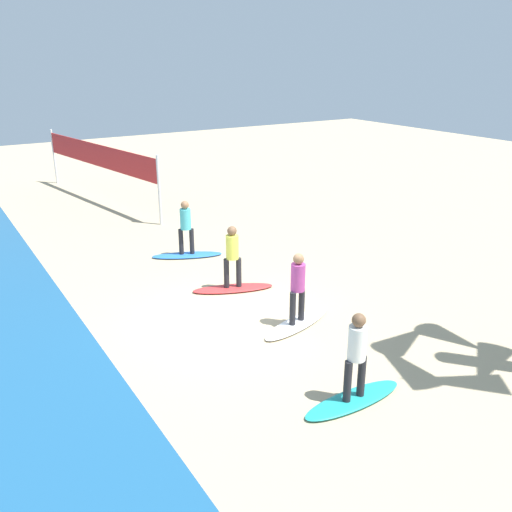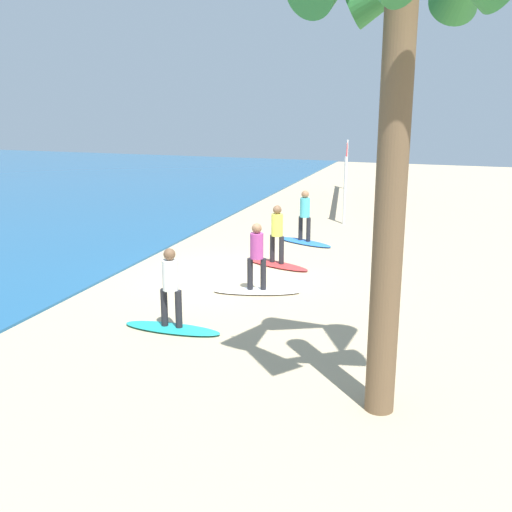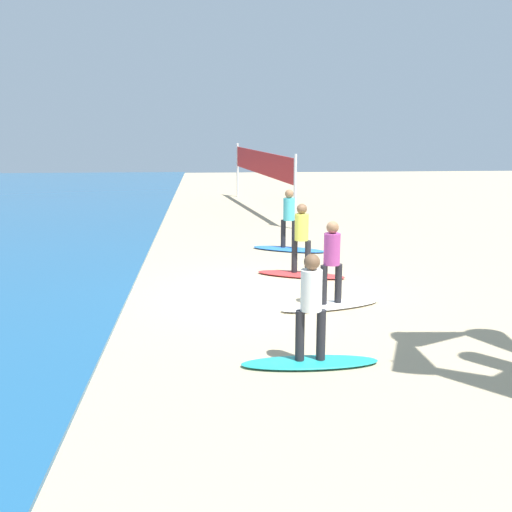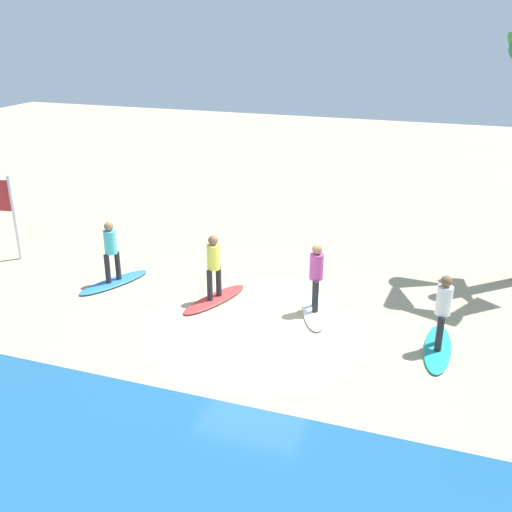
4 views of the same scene
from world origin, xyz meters
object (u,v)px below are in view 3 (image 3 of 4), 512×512
object	(u,v)px
surfer_white	(332,256)
surfer_red	(301,233)
surfboard_teal	(310,362)
surfboard_white	(330,305)
surfboard_blue	(289,249)
volleyball_net	(261,166)
surfboard_red	(301,274)
surfer_teal	(311,300)
surfer_blue	(289,214)

from	to	relation	value
surfer_white	surfer_red	size ratio (longest dim) A/B	1.00
surfer_red	surfer_white	bearing A→B (deg)	-174.65
surfboard_teal	surfboard_white	world-z (taller)	same
surfboard_blue	volleyball_net	size ratio (longest dim) A/B	0.23
surfboard_teal	surfboard_blue	bearing A→B (deg)	-95.37
surfboard_red	volleyball_net	xyz separation A→B (m)	(10.86, 0.06, 1.74)
surfer_teal	surfboard_white	world-z (taller)	surfer_teal
surfer_red	surfboard_blue	xyz separation A→B (m)	(2.91, -0.07, -0.99)
surfer_teal	surfboard_blue	xyz separation A→B (m)	(8.28, -0.70, -0.99)
surfer_white	surfer_teal	bearing A→B (deg)	163.29
surfboard_teal	surfer_blue	distance (m)	8.37
surfboard_white	surfer_red	bearing A→B (deg)	-100.55
surfboard_teal	surfer_teal	xyz separation A→B (m)	(-0.00, -0.00, 0.99)
volleyball_net	surfboard_white	bearing A→B (deg)	-178.73
surfer_teal	surfer_red	xyz separation A→B (m)	(5.38, -0.63, 0.00)
surfer_red	surfer_blue	xyz separation A→B (m)	(2.91, -0.07, 0.00)
surfboard_red	surfer_teal	bearing A→B (deg)	103.82
surfer_red	surfboard_white	bearing A→B (deg)	-174.65
surfboard_red	surfboard_blue	xyz separation A→B (m)	(2.91, -0.07, 0.00)
surfboard_teal	surfboard_blue	size ratio (longest dim) A/B	1.00
surfboard_teal	surfboard_red	xyz separation A→B (m)	(5.38, -0.63, 0.00)
surfer_blue	surfboard_teal	bearing A→B (deg)	175.18
surfboard_blue	surfboard_red	bearing A→B (deg)	112.21
surfboard_blue	volleyball_net	bearing A→B (deg)	-65.53
surfboard_white	surfer_teal	bearing A→B (deg)	57.39
surfboard_white	surfer_blue	size ratio (longest dim) A/B	1.28
surfboard_teal	surfboard_white	size ratio (longest dim) A/B	1.00
surfer_red	surfer_blue	distance (m)	2.91
surfer_red	surfboard_blue	bearing A→B (deg)	-1.32
surfboard_white	volleyball_net	xyz separation A→B (m)	(13.35, 0.30, 1.74)
surfboard_teal	surfer_teal	distance (m)	0.99
surfboard_white	surfer_white	xyz separation A→B (m)	(0.00, 0.00, 0.99)
surfer_red	surfer_blue	world-z (taller)	same
surfer_teal	surfer_blue	world-z (taller)	same
surfboard_red	surfer_blue	size ratio (longest dim) A/B	1.28
surfer_teal	volleyball_net	distance (m)	16.26
surfer_blue	surfboard_red	bearing A→B (deg)	178.68
surfboard_white	surfer_blue	xyz separation A→B (m)	(5.40, 0.17, 0.99)
surfboard_teal	surfer_red	world-z (taller)	surfer_red
surfer_teal	surfer_red	bearing A→B (deg)	-6.71
surfboard_teal	surfer_white	size ratio (longest dim) A/B	1.28
volleyball_net	surfer_red	bearing A→B (deg)	-179.67
surfer_blue	surfer_white	bearing A→B (deg)	-178.23
surfer_white	surfboard_red	distance (m)	2.69
volleyball_net	surfer_blue	bearing A→B (deg)	-179.06
surfboard_teal	surfboard_red	size ratio (longest dim) A/B	1.00
surfer_red	surfer_teal	bearing A→B (deg)	173.29
surfboard_red	surfboard_blue	bearing A→B (deg)	-70.79
surfer_teal	surfer_white	distance (m)	3.01
surfboard_white	surfer_white	distance (m)	0.99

